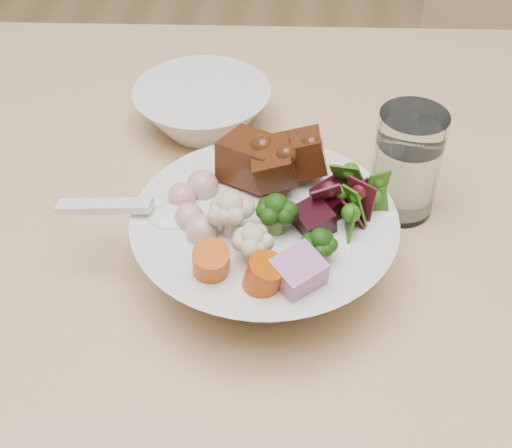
# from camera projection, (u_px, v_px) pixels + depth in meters

# --- Properties ---
(chair_far) EXTENTS (0.44, 0.44, 0.78)m
(chair_far) POSITION_uv_depth(u_px,v_px,m) (502.00, 121.00, 1.28)
(chair_far) COLOR tan
(chair_far) RESTS_ON ground
(food_bowl) EXTENTS (0.22, 0.22, 0.12)m
(food_bowl) POSITION_uv_depth(u_px,v_px,m) (266.00, 241.00, 0.60)
(food_bowl) COLOR silver
(food_bowl) RESTS_ON dining_table
(soup_spoon) EXTENTS (0.12, 0.04, 0.02)m
(soup_spoon) POSITION_uv_depth(u_px,v_px,m) (153.00, 215.00, 0.58)
(soup_spoon) COLOR silver
(soup_spoon) RESTS_ON food_bowl
(water_glass) EXTENTS (0.06, 0.06, 0.11)m
(water_glass) POSITION_uv_depth(u_px,v_px,m) (406.00, 167.00, 0.65)
(water_glass) COLOR white
(water_glass) RESTS_ON dining_table
(side_bowl) EXTENTS (0.15, 0.15, 0.05)m
(side_bowl) POSITION_uv_depth(u_px,v_px,m) (203.00, 109.00, 0.77)
(side_bowl) COLOR silver
(side_bowl) RESTS_ON dining_table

